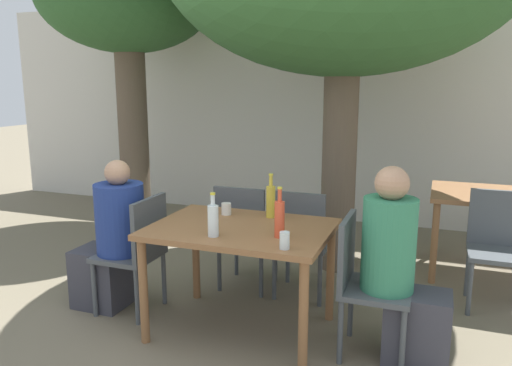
# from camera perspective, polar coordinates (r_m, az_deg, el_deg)

# --- Properties ---
(ground_plane) EXTENTS (30.00, 30.00, 0.00)m
(ground_plane) POSITION_cam_1_polar(r_m,az_deg,el_deg) (3.77, -1.65, -16.41)
(ground_plane) COLOR #706651
(cafe_building_wall) EXTENTS (10.00, 0.08, 2.80)m
(cafe_building_wall) POSITION_cam_1_polar(r_m,az_deg,el_deg) (6.42, 9.15, 8.13)
(cafe_building_wall) COLOR beige
(cafe_building_wall) RESTS_ON ground_plane
(tree_far) EXTENTS (2.05, 2.05, 3.42)m
(tree_far) POSITION_cam_1_polar(r_m,az_deg,el_deg) (6.29, -14.55, 19.51)
(tree_far) COLOR brown
(tree_far) RESTS_ON ground_plane
(dining_table_front) EXTENTS (1.24, 0.89, 0.78)m
(dining_table_front) POSITION_cam_1_polar(r_m,az_deg,el_deg) (3.50, -1.72, -6.48)
(dining_table_front) COLOR brown
(dining_table_front) RESTS_ON ground_plane
(dining_table_back) EXTENTS (1.05, 0.87, 0.78)m
(dining_table_back) POSITION_cam_1_polar(r_m,az_deg,el_deg) (5.00, 25.36, -2.24)
(dining_table_back) COLOR brown
(dining_table_back) RESTS_ON ground_plane
(patio_chair_0) EXTENTS (0.44, 0.44, 0.92)m
(patio_chair_0) POSITION_cam_1_polar(r_m,az_deg,el_deg) (3.94, -13.36, -7.17)
(patio_chair_0) COLOR #474C51
(patio_chair_0) RESTS_ON ground_plane
(patio_chair_1) EXTENTS (0.44, 0.44, 0.92)m
(patio_chair_1) POSITION_cam_1_polar(r_m,az_deg,el_deg) (3.35, 12.16, -10.50)
(patio_chair_1) COLOR #474C51
(patio_chair_1) RESTS_ON ground_plane
(patio_chair_2) EXTENTS (0.44, 0.44, 0.92)m
(patio_chair_2) POSITION_cam_1_polar(r_m,az_deg,el_deg) (4.24, -1.36, -5.50)
(patio_chair_2) COLOR #474C51
(patio_chair_2) RESTS_ON ground_plane
(patio_chair_3) EXTENTS (0.44, 0.44, 0.92)m
(patio_chair_3) POSITION_cam_1_polar(r_m,az_deg,el_deg) (4.09, 5.14, -6.18)
(patio_chair_3) COLOR #474C51
(patio_chair_3) RESTS_ON ground_plane
(patio_chair_4) EXTENTS (0.44, 0.44, 0.92)m
(patio_chair_4) POSITION_cam_1_polar(r_m,az_deg,el_deg) (4.39, 25.89, -6.08)
(patio_chair_4) COLOR #474C51
(patio_chair_4) RESTS_ON ground_plane
(person_seated_0) EXTENTS (0.59, 0.37, 1.19)m
(person_seated_0) POSITION_cam_1_polar(r_m,az_deg,el_deg) (4.06, -16.14, -6.54)
(person_seated_0) COLOR #383842
(person_seated_0) RESTS_ON ground_plane
(person_seated_1) EXTENTS (0.57, 0.34, 1.26)m
(person_seated_1) POSITION_cam_1_polar(r_m,az_deg,el_deg) (3.31, 16.23, -10.16)
(person_seated_1) COLOR #383842
(person_seated_1) RESTS_ON ground_plane
(water_bottle_0) EXTENTS (0.07, 0.07, 0.29)m
(water_bottle_0) POSITION_cam_1_polar(r_m,az_deg,el_deg) (3.24, -4.92, -4.19)
(water_bottle_0) COLOR silver
(water_bottle_0) RESTS_ON dining_table_front
(soda_bottle_1) EXTENTS (0.07, 0.07, 0.33)m
(soda_bottle_1) POSITION_cam_1_polar(r_m,az_deg,el_deg) (3.20, 2.71, -4.01)
(soda_bottle_1) COLOR #DB4C2D
(soda_bottle_1) RESTS_ON dining_table_front
(oil_cruet_2) EXTENTS (0.07, 0.07, 0.33)m
(oil_cruet_2) POSITION_cam_1_polar(r_m,az_deg,el_deg) (3.67, 1.70, -2.01)
(oil_cruet_2) COLOR gold
(oil_cruet_2) RESTS_ON dining_table_front
(drinking_glass_0) EXTENTS (0.06, 0.06, 0.11)m
(drinking_glass_0) POSITION_cam_1_polar(r_m,az_deg,el_deg) (3.01, 3.29, -6.57)
(drinking_glass_0) COLOR silver
(drinking_glass_0) RESTS_ON dining_table_front
(drinking_glass_1) EXTENTS (0.07, 0.07, 0.09)m
(drinking_glass_1) POSITION_cam_1_polar(r_m,az_deg,el_deg) (3.77, -3.41, -2.96)
(drinking_glass_1) COLOR silver
(drinking_glass_1) RESTS_ON dining_table_front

